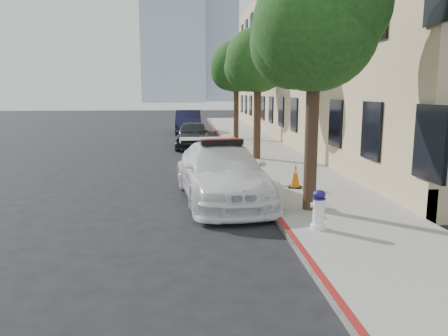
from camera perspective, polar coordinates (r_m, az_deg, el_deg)
ground at (r=12.06m, az=-5.04°, el=-3.83°), size 120.00×120.00×0.00m
sidewalk at (r=22.17m, az=4.49°, el=2.64°), size 3.20×50.00×0.15m
curb_strip at (r=21.98m, az=0.52°, el=2.60°), size 0.12×50.00×0.15m
building at (r=28.30m, az=14.58°, el=13.90°), size 8.00×36.00×10.00m
tower_right at (r=148.23m, az=-1.16°, el=17.26°), size 14.00×14.00×44.00m
tree_near at (r=10.21m, az=12.01°, el=17.68°), size 2.92×2.82×5.62m
tree_mid at (r=17.98m, az=4.56°, el=14.01°), size 2.77×2.64×5.43m
tree_far at (r=25.91m, az=1.70°, el=13.25°), size 3.10×3.00×5.81m
police_car at (r=11.56m, az=-0.26°, el=-0.58°), size 2.67×5.37×1.65m
parked_car_mid at (r=22.71m, az=-4.11°, el=4.39°), size 1.87×4.17×1.39m
parked_car_far at (r=30.76m, az=-4.71°, el=6.02°), size 1.74×4.94×1.62m
fire_hydrant at (r=8.91m, az=12.27°, el=-5.38°), size 0.34×0.31×0.80m
traffic_cone at (r=12.63m, az=9.31°, el=-1.02°), size 0.46×0.46×0.69m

